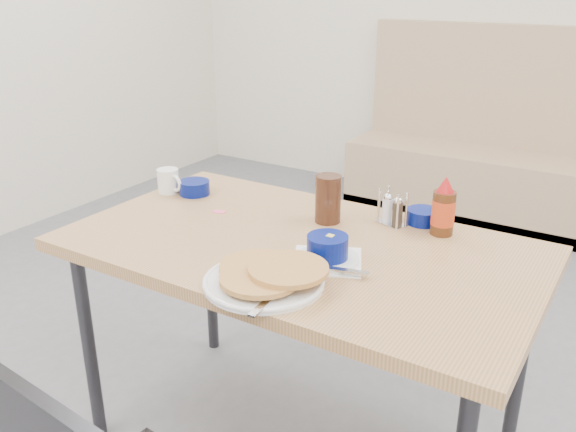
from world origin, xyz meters
The scene contains 11 objects.
booth_bench centered at (0.00, 2.78, 0.35)m, with size 1.90×0.56×1.22m.
dining_table centered at (0.00, 0.25, 0.70)m, with size 1.40×0.80×0.76m.
pancake_plate centered at (0.06, -0.02, 0.78)m, with size 0.32×0.33×0.06m.
coffee_mug centered at (-0.64, 0.38, 0.81)m, with size 0.11×0.08×0.09m.
grits_setting centered at (0.13, 0.18, 0.79)m, with size 0.27×0.25×0.08m.
creamer_bowl centered at (-0.55, 0.42, 0.78)m, with size 0.11×0.11×0.05m.
butter_bowl centered at (0.26, 0.59, 0.78)m, with size 0.10×0.10×0.05m.
amber_tumbler centered at (-0.01, 0.44, 0.84)m, with size 0.08×0.08×0.16m, color #371C11.
condiment_caddy centered at (0.18, 0.53, 0.80)m, with size 0.11×0.09×0.12m.
syrup_bottle centered at (0.34, 0.54, 0.84)m, with size 0.07×0.07×0.19m.
sugar_wrapper centered at (-0.36, 0.32, 0.76)m, with size 0.04×0.03×0.00m, color #F95380.
Camera 1 is at (0.85, -1.18, 1.50)m, focal length 38.00 mm.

